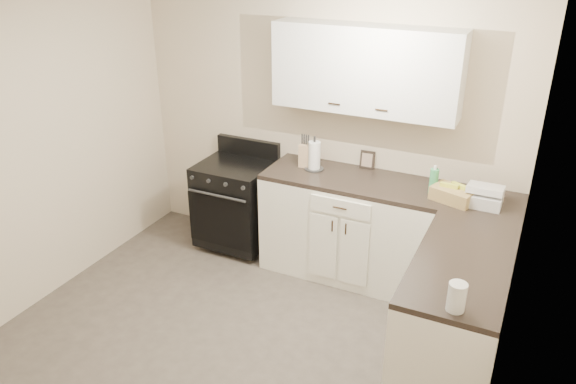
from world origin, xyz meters
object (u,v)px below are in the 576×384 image
at_px(countertop_grill, 484,199).
at_px(stove, 235,204).
at_px(knife_block, 305,155).
at_px(wicker_basket, 453,194).
at_px(paper_towel, 314,156).

bearing_deg(countertop_grill, stove, 179.55).
bearing_deg(countertop_grill, knife_block, 176.08).
distance_m(knife_block, wicker_basket, 1.34).
bearing_deg(paper_towel, stove, -175.48).
height_order(stove, paper_towel, paper_towel).
bearing_deg(wicker_basket, countertop_grill, 8.50).
bearing_deg(knife_block, paper_towel, -17.06).
bearing_deg(paper_towel, countertop_grill, -3.45).
relative_size(knife_block, countertop_grill, 0.79).
distance_m(knife_block, countertop_grill, 1.56).
distance_m(knife_block, paper_towel, 0.10).
relative_size(knife_block, wicker_basket, 0.66).
distance_m(paper_towel, wicker_basket, 1.24).
distance_m(stove, knife_block, 0.91).
relative_size(wicker_basket, countertop_grill, 1.19).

